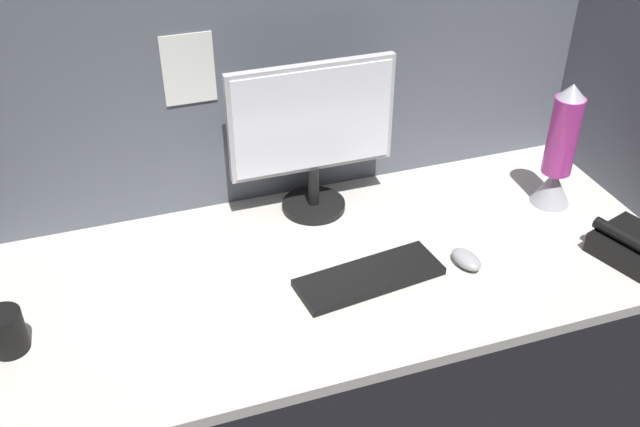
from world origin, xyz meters
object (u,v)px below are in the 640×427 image
(lava_lamp, at_px, (559,155))
(desk_phone, at_px, (635,247))
(mug_black_travel, at_px, (6,332))
(keyboard, at_px, (369,277))
(mouse, at_px, (466,259))
(monitor, at_px, (312,131))

(lava_lamp, relative_size, desk_phone, 1.58)
(mug_black_travel, bearing_deg, desk_phone, -6.19)
(mug_black_travel, bearing_deg, keyboard, -2.38)
(lava_lamp, bearing_deg, desk_phone, -78.62)
(keyboard, height_order, mouse, mouse)
(keyboard, distance_m, lava_lamp, 0.66)
(mouse, height_order, lava_lamp, lava_lamp)
(monitor, relative_size, mouse, 4.76)
(mug_black_travel, distance_m, lava_lamp, 1.48)
(desk_phone, bearing_deg, mug_black_travel, 173.81)
(mouse, relative_size, mug_black_travel, 0.93)
(monitor, distance_m, lava_lamp, 0.69)
(mug_black_travel, xyz_separation_m, desk_phone, (1.53, -0.17, -0.02))
(mug_black_travel, height_order, lava_lamp, lava_lamp)
(mug_black_travel, bearing_deg, lava_lamp, 4.91)
(lava_lamp, height_order, desk_phone, lava_lamp)
(keyboard, distance_m, mug_black_travel, 0.85)
(keyboard, xyz_separation_m, mug_black_travel, (-0.84, 0.04, 0.04))
(mug_black_travel, xyz_separation_m, lava_lamp, (1.47, 0.13, 0.10))
(monitor, xyz_separation_m, mug_black_travel, (-0.81, -0.32, -0.19))
(monitor, height_order, mouse, monitor)
(mouse, xyz_separation_m, mug_black_travel, (-1.10, 0.06, 0.03))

